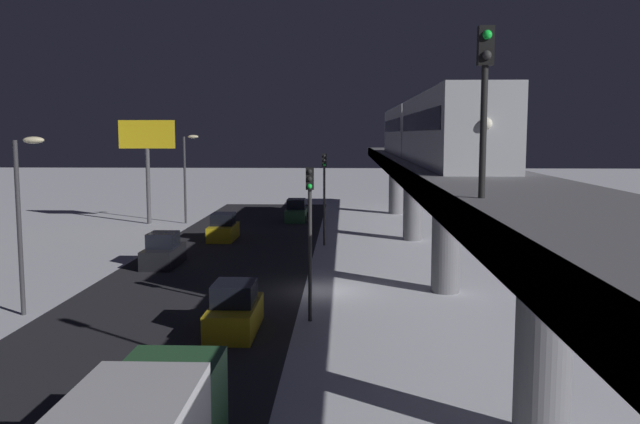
# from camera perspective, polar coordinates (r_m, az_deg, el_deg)

# --- Properties ---
(ground_plane) EXTENTS (240.00, 240.00, 0.00)m
(ground_plane) POSITION_cam_1_polar(r_m,az_deg,el_deg) (33.99, 0.10, -6.62)
(ground_plane) COLOR white
(avenue_asphalt) EXTENTS (11.00, 82.30, 0.01)m
(avenue_asphalt) POSITION_cam_1_polar(r_m,az_deg,el_deg) (34.79, -10.51, -6.41)
(avenue_asphalt) COLOR #28282D
(avenue_asphalt) RESTS_ON ground_plane
(elevated_railway) EXTENTS (5.00, 82.30, 6.25)m
(elevated_railway) POSITION_cam_1_polar(r_m,az_deg,el_deg) (33.51, 10.48, 2.48)
(elevated_railway) COLOR slate
(elevated_railway) RESTS_ON ground_plane
(subway_train) EXTENTS (2.94, 36.87, 3.40)m
(subway_train) POSITION_cam_1_polar(r_m,az_deg,el_deg) (42.97, 8.81, 6.87)
(subway_train) COLOR #B7BABF
(subway_train) RESTS_ON elevated_railway
(rail_signal) EXTENTS (0.36, 0.41, 4.00)m
(rail_signal) POSITION_cam_1_polar(r_m,az_deg,el_deg) (16.56, 13.66, 10.57)
(rail_signal) COLOR black
(rail_signal) RESTS_ON elevated_railway
(sedan_green) EXTENTS (1.91, 4.48, 1.97)m
(sedan_green) POSITION_cam_1_polar(r_m,az_deg,el_deg) (60.62, -2.00, -0.02)
(sedan_green) COLOR #2D6038
(sedan_green) RESTS_ON ground_plane
(sedan_yellow) EXTENTS (1.80, 4.19, 1.97)m
(sedan_yellow) POSITION_cam_1_polar(r_m,az_deg,el_deg) (27.24, -7.18, -8.29)
(sedan_yellow) COLOR gold
(sedan_yellow) RESTS_ON ground_plane
(sedan_yellow_2) EXTENTS (1.80, 4.06, 1.97)m
(sedan_yellow_2) POSITION_cam_1_polar(r_m,az_deg,el_deg) (50.39, -8.12, -1.42)
(sedan_yellow_2) COLOR gold
(sedan_yellow_2) RESTS_ON ground_plane
(sedan_black) EXTENTS (1.80, 4.07, 1.97)m
(sedan_black) POSITION_cam_1_polar(r_m,az_deg,el_deg) (41.27, -13.01, -3.30)
(sedan_black) COLOR black
(sedan_black) RESTS_ON ground_plane
(traffic_light_near) EXTENTS (0.32, 0.44, 6.40)m
(traffic_light_near) POSITION_cam_1_polar(r_m,az_deg,el_deg) (27.81, -0.85, -0.79)
(traffic_light_near) COLOR #2D2D2D
(traffic_light_near) RESTS_ON ground_plane
(traffic_light_mid) EXTENTS (0.32, 0.44, 6.40)m
(traffic_light_mid) POSITION_cam_1_polar(r_m,az_deg,el_deg) (46.98, 0.36, 2.24)
(traffic_light_mid) COLOR #2D2D2D
(traffic_light_mid) RESTS_ON ground_plane
(commercial_billboard) EXTENTS (4.80, 0.36, 8.90)m
(commercial_billboard) POSITION_cam_1_polar(r_m,az_deg,el_deg) (60.20, -14.31, 5.50)
(commercial_billboard) COLOR #4C4C51
(commercial_billboard) RESTS_ON ground_plane
(street_lamp_near) EXTENTS (1.35, 0.44, 7.65)m
(street_lamp_near) POSITION_cam_1_polar(r_m,az_deg,el_deg) (31.33, -23.64, 0.63)
(street_lamp_near) COLOR #38383D
(street_lamp_near) RESTS_ON ground_plane
(street_lamp_far) EXTENTS (1.35, 0.44, 7.65)m
(street_lamp_far) POSITION_cam_1_polar(r_m,az_deg,el_deg) (59.71, -11.08, 3.64)
(street_lamp_far) COLOR #38383D
(street_lamp_far) RESTS_ON ground_plane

